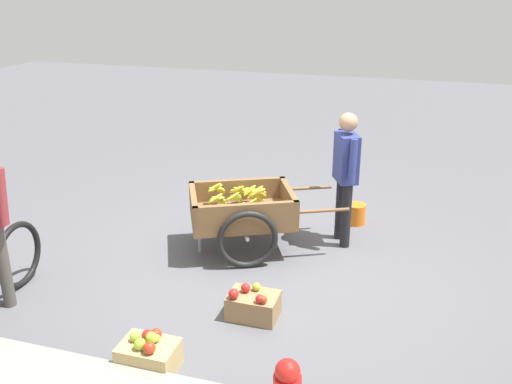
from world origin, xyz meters
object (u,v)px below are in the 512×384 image
vendor_person (346,168)px  apple_crate (253,305)px  plastic_bucket (356,214)px  mixed_fruit_crate (149,354)px  fruit_cart (242,212)px

vendor_person → apple_crate: 1.98m
plastic_bucket → apple_crate: 2.40m
plastic_bucket → apple_crate: apple_crate is taller
vendor_person → plastic_bucket: bearing=-98.2°
apple_crate → mixed_fruit_crate: size_ratio=1.00×
vendor_person → plastic_bucket: size_ratio=6.07×
plastic_bucket → apple_crate: (0.60, 2.32, -0.00)m
fruit_cart → vendor_person: 1.23m
fruit_cart → vendor_person: size_ratio=1.20×
fruit_cart → vendor_person: vendor_person is taller
mixed_fruit_crate → apple_crate: bearing=-121.2°
vendor_person → plastic_bucket: (-0.08, -0.57, -0.77)m
vendor_person → mixed_fruit_crate: bearing=68.0°
fruit_cart → plastic_bucket: 1.58m
fruit_cart → plastic_bucket: bearing=-136.4°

